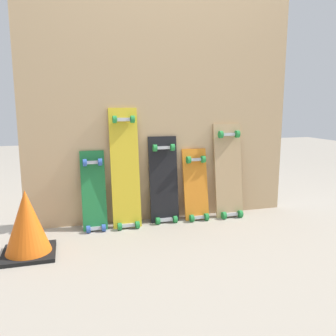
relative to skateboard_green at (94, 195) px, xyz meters
name	(u,v)px	position (x,y,z in m)	size (l,w,h in m)	color
ground_plane	(166,220)	(0.57, 0.04, -0.26)	(12.00, 12.00, 0.00)	#A89E8E
plywood_wall_panel	(163,105)	(0.57, 0.11, 0.66)	(2.14, 0.04, 1.84)	tan
skateboard_green	(94,195)	(0.00, 0.00, 0.00)	(0.18, 0.21, 0.65)	#1E7238
skateboard_yellow	(125,173)	(0.24, 0.00, 0.16)	(0.22, 0.21, 0.97)	gold
skateboard_black	(164,184)	(0.55, 0.03, 0.05)	(0.23, 0.17, 0.74)	black
skateboard_orange	(196,188)	(0.82, 0.01, -0.01)	(0.20, 0.19, 0.64)	orange
skateboard_natural	(229,174)	(1.10, 0.01, 0.09)	(0.24, 0.20, 0.83)	tan
traffic_cone	(27,224)	(-0.43, -0.38, -0.05)	(0.32, 0.32, 0.42)	black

